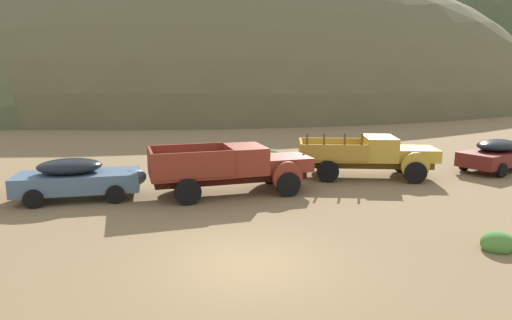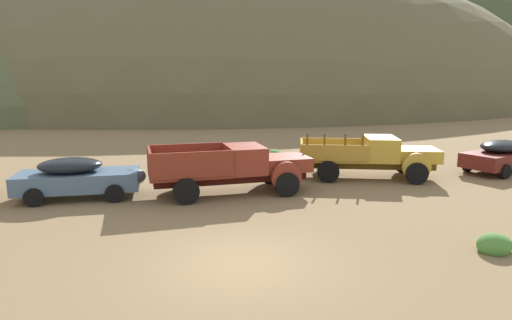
% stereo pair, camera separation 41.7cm
% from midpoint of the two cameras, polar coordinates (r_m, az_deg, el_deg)
% --- Properties ---
extents(ground_plane, '(300.00, 300.00, 0.00)m').
position_cam_midpoint_polar(ground_plane, '(11.23, -1.99, -13.24)').
color(ground_plane, olive).
extents(hill_distant, '(106.79, 74.18, 44.77)m').
position_cam_midpoint_polar(hill_distant, '(76.14, -3.17, 7.35)').
color(hill_distant, brown).
rests_on(hill_distant, ground).
extents(hill_far_left, '(74.31, 54.78, 47.15)m').
position_cam_midpoint_polar(hill_far_left, '(107.13, 21.79, 7.60)').
color(hill_far_left, '#424C2D').
rests_on(hill_far_left, ground).
extents(car_chalk_blue, '(4.76, 2.09, 1.57)m').
position_cam_midpoint_polar(car_chalk_blue, '(17.86, -22.29, -2.17)').
color(car_chalk_blue, slate).
rests_on(car_chalk_blue, ground).
extents(truck_rust_red, '(6.41, 2.61, 1.91)m').
position_cam_midpoint_polar(truck_rust_red, '(17.39, -2.54, -1.00)').
color(truck_rust_red, '#42140D').
rests_on(truck_rust_red, ground).
extents(truck_faded_yellow, '(6.48, 4.01, 2.16)m').
position_cam_midpoint_polar(truck_faded_yellow, '(20.76, 14.82, 0.54)').
color(truck_faded_yellow, brown).
rests_on(truck_faded_yellow, ground).
extents(car_oxblood, '(5.23, 3.26, 1.57)m').
position_cam_midpoint_polar(car_oxblood, '(24.68, 28.79, 0.71)').
color(car_oxblood, maroon).
rests_on(car_oxblood, ground).
extents(bush_front_left, '(1.00, 0.81, 0.65)m').
position_cam_midpoint_polar(bush_front_left, '(13.54, 28.10, -9.52)').
color(bush_front_left, '#4C8438').
rests_on(bush_front_left, ground).
extents(bush_near_barrel, '(0.78, 0.69, 0.65)m').
position_cam_midpoint_polar(bush_near_barrel, '(21.46, -7.49, -1.14)').
color(bush_near_barrel, olive).
rests_on(bush_near_barrel, ground).
extents(bush_front_right, '(1.30, 1.41, 1.11)m').
position_cam_midpoint_polar(bush_front_right, '(22.98, 1.34, 0.07)').
color(bush_front_right, '#5B8E42').
rests_on(bush_front_right, ground).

